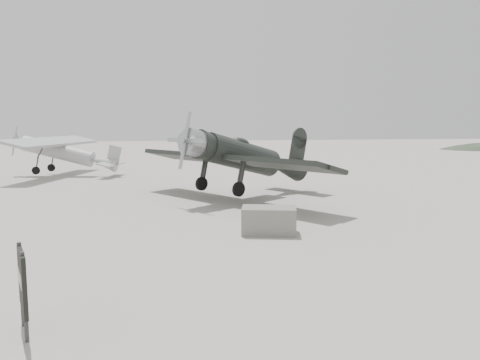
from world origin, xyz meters
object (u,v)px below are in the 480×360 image
object	(u,v)px
highwing_monoplane	(62,149)
lowwing_monoplane	(247,158)
equipment_block	(269,220)
sign_board	(22,282)

from	to	relation	value
highwing_monoplane	lowwing_monoplane	bearing A→B (deg)	-32.20
lowwing_monoplane	equipment_block	bearing A→B (deg)	-128.93
highwing_monoplane	sign_board	distance (m)	25.08
highwing_monoplane	sign_board	xyz separation A→B (m)	(3.71, -24.79, -0.94)
highwing_monoplane	sign_board	size ratio (longest dim) A/B	6.91
lowwing_monoplane	highwing_monoplane	bearing A→B (deg)	98.98
lowwing_monoplane	sign_board	size ratio (longest dim) A/B	6.99
sign_board	highwing_monoplane	bearing A→B (deg)	80.37
highwing_monoplane	equipment_block	distance (m)	20.90
highwing_monoplane	equipment_block	size ratio (longest dim) A/B	6.04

